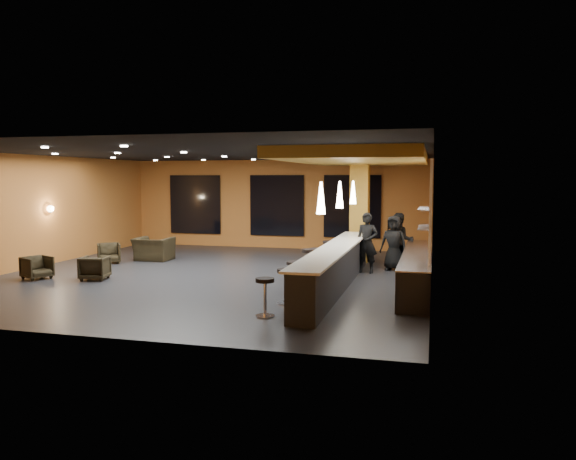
% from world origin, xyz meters
% --- Properties ---
extents(floor, '(12.00, 13.00, 0.10)m').
position_xyz_m(floor, '(0.00, 0.00, -0.05)').
color(floor, black).
rests_on(floor, ground).
extents(ceiling, '(12.00, 13.00, 0.10)m').
position_xyz_m(ceiling, '(0.00, 0.00, 3.55)').
color(ceiling, black).
extents(wall_back, '(12.00, 0.10, 3.50)m').
position_xyz_m(wall_back, '(0.00, 6.55, 1.75)').
color(wall_back, '#A96025').
rests_on(wall_back, floor).
extents(wall_front, '(12.00, 0.10, 3.50)m').
position_xyz_m(wall_front, '(0.00, -6.55, 1.75)').
color(wall_front, '#A96025').
rests_on(wall_front, floor).
extents(wall_left, '(0.10, 13.00, 3.50)m').
position_xyz_m(wall_left, '(-6.05, 0.00, 1.75)').
color(wall_left, '#A96025').
rests_on(wall_left, floor).
extents(wall_right, '(0.10, 13.00, 3.50)m').
position_xyz_m(wall_right, '(6.05, 0.00, 1.75)').
color(wall_right, '#A96025').
rests_on(wall_right, floor).
extents(wood_soffit, '(3.60, 8.00, 0.28)m').
position_xyz_m(wood_soffit, '(4.00, 1.00, 3.36)').
color(wood_soffit, '#A37D2F').
rests_on(wood_soffit, ceiling).
extents(window_left, '(2.20, 0.06, 2.40)m').
position_xyz_m(window_left, '(-3.50, 6.44, 1.70)').
color(window_left, black).
rests_on(window_left, wall_back).
extents(window_center, '(2.20, 0.06, 2.40)m').
position_xyz_m(window_center, '(0.00, 6.44, 1.70)').
color(window_center, black).
rests_on(window_center, wall_back).
extents(window_right, '(2.20, 0.06, 2.40)m').
position_xyz_m(window_right, '(3.00, 6.44, 1.70)').
color(window_right, black).
rests_on(window_right, wall_back).
extents(tile_backsplash, '(0.06, 3.20, 2.40)m').
position_xyz_m(tile_backsplash, '(5.96, -1.00, 2.00)').
color(tile_backsplash, white).
rests_on(tile_backsplash, wall_right).
extents(bar_counter, '(0.60, 8.00, 1.00)m').
position_xyz_m(bar_counter, '(3.65, -1.00, 0.50)').
color(bar_counter, black).
rests_on(bar_counter, floor).
extents(bar_top, '(0.78, 8.10, 0.05)m').
position_xyz_m(bar_top, '(3.65, -1.00, 1.02)').
color(bar_top, white).
rests_on(bar_top, bar_counter).
extents(prep_counter, '(0.70, 6.00, 0.86)m').
position_xyz_m(prep_counter, '(5.65, -0.50, 0.43)').
color(prep_counter, black).
rests_on(prep_counter, floor).
extents(prep_top, '(0.72, 6.00, 0.03)m').
position_xyz_m(prep_top, '(5.65, -0.50, 0.89)').
color(prep_top, silver).
rests_on(prep_top, prep_counter).
extents(wall_shelf_lower, '(0.30, 1.50, 0.03)m').
position_xyz_m(wall_shelf_lower, '(5.82, -1.20, 1.60)').
color(wall_shelf_lower, silver).
rests_on(wall_shelf_lower, wall_right).
extents(wall_shelf_upper, '(0.30, 1.50, 0.03)m').
position_xyz_m(wall_shelf_upper, '(5.82, -1.20, 2.05)').
color(wall_shelf_upper, silver).
rests_on(wall_shelf_upper, wall_right).
extents(column, '(0.60, 0.60, 3.50)m').
position_xyz_m(column, '(3.65, 3.60, 1.75)').
color(column, '#A07324').
rests_on(column, floor).
extents(wall_sconce, '(0.22, 0.22, 0.22)m').
position_xyz_m(wall_sconce, '(-5.88, 0.50, 1.80)').
color(wall_sconce, '#FFE5B2').
rests_on(wall_sconce, wall_left).
extents(pendant_0, '(0.20, 0.20, 0.70)m').
position_xyz_m(pendant_0, '(3.65, -3.00, 2.35)').
color(pendant_0, white).
rests_on(pendant_0, wood_soffit).
extents(pendant_1, '(0.20, 0.20, 0.70)m').
position_xyz_m(pendant_1, '(3.65, -0.50, 2.35)').
color(pendant_1, white).
rests_on(pendant_1, wood_soffit).
extents(pendant_2, '(0.20, 0.20, 0.70)m').
position_xyz_m(pendant_2, '(3.65, 2.00, 2.35)').
color(pendant_2, white).
rests_on(pendant_2, wood_soffit).
extents(staff_a, '(0.70, 0.50, 1.78)m').
position_xyz_m(staff_a, '(4.15, 1.44, 0.89)').
color(staff_a, black).
rests_on(staff_a, floor).
extents(staff_b, '(0.91, 0.75, 1.72)m').
position_xyz_m(staff_b, '(5.05, 2.35, 0.86)').
color(staff_b, black).
rests_on(staff_b, floor).
extents(staff_c, '(0.92, 0.71, 1.66)m').
position_xyz_m(staff_c, '(4.88, 2.12, 0.83)').
color(staff_c, black).
rests_on(staff_c, floor).
extents(armchair_a, '(0.91, 0.90, 0.63)m').
position_xyz_m(armchair_a, '(-4.55, -1.88, 0.32)').
color(armchair_a, black).
rests_on(armchair_a, floor).
extents(armchair_b, '(0.83, 0.85, 0.65)m').
position_xyz_m(armchair_b, '(-2.94, -1.57, 0.32)').
color(armchair_b, black).
rests_on(armchair_b, floor).
extents(armchair_c, '(0.99, 1.00, 0.66)m').
position_xyz_m(armchair_c, '(-4.24, 1.18, 0.33)').
color(armchair_c, black).
rests_on(armchair_c, floor).
extents(armchair_d, '(1.19, 1.05, 0.77)m').
position_xyz_m(armchair_d, '(-3.14, 2.16, 0.38)').
color(armchair_d, black).
rests_on(armchair_d, floor).
extents(bar_stool_0, '(0.40, 0.40, 0.79)m').
position_xyz_m(bar_stool_0, '(2.78, -4.36, 0.50)').
color(bar_stool_0, silver).
rests_on(bar_stool_0, floor).
extents(bar_stool_1, '(0.40, 0.40, 0.78)m').
position_xyz_m(bar_stool_1, '(2.89, -3.13, 0.50)').
color(bar_stool_1, silver).
rests_on(bar_stool_1, floor).
extents(bar_stool_2, '(0.37, 0.37, 0.72)m').
position_xyz_m(bar_stool_2, '(2.70, -1.66, 0.46)').
color(bar_stool_2, silver).
rests_on(bar_stool_2, floor).
extents(bar_stool_3, '(0.44, 0.44, 0.87)m').
position_xyz_m(bar_stool_3, '(2.80, -0.28, 0.56)').
color(bar_stool_3, silver).
rests_on(bar_stool_3, floor).
extents(bar_stool_4, '(0.38, 0.38, 0.75)m').
position_xyz_m(bar_stool_4, '(2.75, 0.91, 0.48)').
color(bar_stool_4, silver).
rests_on(bar_stool_4, floor).
extents(bar_stool_5, '(0.40, 0.40, 0.80)m').
position_xyz_m(bar_stool_5, '(2.84, 2.41, 0.51)').
color(bar_stool_5, silver).
rests_on(bar_stool_5, floor).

